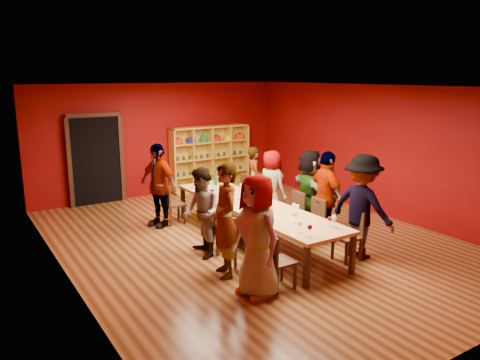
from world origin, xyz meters
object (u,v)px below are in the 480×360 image
at_px(chair_person_right_3, 261,199).
at_px(chair_person_left_1, 245,242).
at_px(person_left_1, 225,220).
at_px(chair_person_right_4, 242,191).
at_px(shelving_unit, 210,155).
at_px(chair_person_left_4, 171,202).
at_px(chair_person_right_1, 314,219).
at_px(chair_person_right_0, 351,233).
at_px(person_left_0, 257,236).
at_px(person_right_0, 362,207).
at_px(wine_bottle, 216,179).
at_px(person_left_4, 158,185).
at_px(chair_person_left_0, 275,259).
at_px(person_right_2, 310,191).
at_px(chair_person_left_2, 217,227).
at_px(spittoon_bowl, 256,200).
at_px(person_right_1, 326,197).
at_px(tasting_table, 254,207).
at_px(person_right_3, 272,185).
at_px(person_right_4, 254,178).
at_px(person_left_2, 202,213).
at_px(chair_person_right_2, 294,211).

bearing_deg(chair_person_right_3, chair_person_left_1, -130.44).
distance_m(person_left_1, chair_person_right_4, 3.71).
xyz_separation_m(shelving_unit, chair_person_left_4, (-2.31, -2.42, -0.49)).
bearing_deg(chair_person_right_1, chair_person_right_4, 90.00).
bearing_deg(chair_person_right_0, person_left_0, -173.91).
bearing_deg(person_right_0, wine_bottle, 4.26).
bearing_deg(chair_person_right_0, person_left_4, 120.27).
xyz_separation_m(chair_person_left_0, person_right_2, (2.22, 1.81, 0.37)).
height_order(chair_person_left_0, person_left_4, person_left_4).
distance_m(chair_person_left_2, wine_bottle, 2.30).
distance_m(chair_person_left_4, spittoon_bowl, 2.14).
height_order(chair_person_left_2, person_right_1, person_right_1).
bearing_deg(tasting_table, chair_person_right_4, 63.90).
xyz_separation_m(person_left_4, person_right_3, (2.38, -0.85, -0.12)).
xyz_separation_m(chair_person_right_0, chair_person_right_1, (0.00, 0.96, 0.00)).
bearing_deg(person_left_1, person_right_1, 111.55).
relative_size(person_right_0, person_right_4, 1.22).
relative_size(person_left_1, person_left_2, 1.15).
bearing_deg(person_right_3, wine_bottle, 45.20).
distance_m(chair_person_right_0, chair_person_right_1, 0.96).
bearing_deg(person_right_2, chair_person_right_0, 179.04).
bearing_deg(person_right_3, chair_person_left_0, 138.00).
xyz_separation_m(person_left_2, person_right_0, (2.39, -1.55, 0.12)).
bearing_deg(chair_person_left_4, wine_bottle, -3.11).
bearing_deg(person_right_3, person_left_4, 63.65).
height_order(chair_person_left_2, chair_person_left_4, same).
bearing_deg(chair_person_left_0, spittoon_bowl, 63.27).
xyz_separation_m(tasting_table, chair_person_left_0, (-0.91, -1.93, -0.20)).
relative_size(chair_person_left_4, person_left_4, 0.49).
bearing_deg(tasting_table, person_left_0, -123.03).
height_order(chair_person_left_1, person_left_2, person_left_2).
xyz_separation_m(person_right_4, wine_bottle, (-1.09, -0.02, 0.11)).
bearing_deg(chair_person_left_1, chair_person_right_2, 27.83).
height_order(person_right_1, chair_person_right_3, person_right_1).
bearing_deg(chair_person_left_4, person_left_4, -180.00).
xyz_separation_m(person_right_0, chair_person_right_2, (-0.25, 1.58, -0.44)).
bearing_deg(person_left_0, chair_person_left_2, 163.53).
height_order(person_left_4, chair_person_right_4, person_left_4).
bearing_deg(tasting_table, person_left_4, 122.12).
height_order(person_left_4, chair_person_right_0, person_left_4).
bearing_deg(person_right_4, chair_person_left_0, 169.21).
xyz_separation_m(chair_person_left_4, wine_bottle, (1.10, -0.06, 0.38)).
relative_size(chair_person_right_1, chair_person_right_4, 1.00).
relative_size(person_left_1, chair_person_right_0, 2.11).
height_order(shelving_unit, person_right_3, shelving_unit).
relative_size(person_left_2, person_right_1, 0.91).
xyz_separation_m(person_left_4, person_right_0, (2.35, -3.60, 0.03)).
distance_m(person_left_1, chair_person_right_0, 2.33).
distance_m(person_left_0, chair_person_left_2, 1.87).
height_order(person_left_4, person_right_2, person_left_4).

